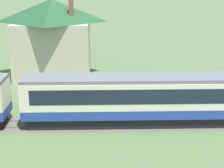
{
  "coord_description": "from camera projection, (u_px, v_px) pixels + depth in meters",
  "views": [
    {
      "loc": [
        -14.62,
        -25.92,
        12.04
      ],
      "look_at": [
        -13.79,
        3.33,
        3.1
      ],
      "focal_mm": 55.0,
      "sensor_mm": 36.0,
      "label": 1
    }
  ],
  "objects": [
    {
      "name": "passenger_train",
      "position": [
        147.0,
        98.0,
        29.34
      ],
      "size": [
        64.56,
        3.12,
        4.25
      ],
      "color": "#234293",
      "rests_on": "ground_plane"
    },
    {
      "name": "railway_track",
      "position": [
        92.0,
        123.0,
        29.9
      ],
      "size": [
        126.34,
        3.6,
        0.04
      ],
      "color": "#665B51",
      "rests_on": "ground_plane"
    },
    {
      "name": "station_house_dark_green_roof",
      "position": [
        53.0,
        37.0,
        43.45
      ],
      "size": [
        9.98,
        8.42,
        9.76
      ],
      "color": "beige",
      "rests_on": "ground_plane"
    }
  ]
}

